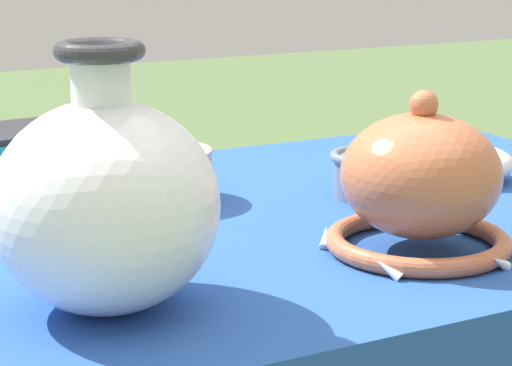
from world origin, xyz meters
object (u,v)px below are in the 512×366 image
object	(u,v)px
vase_dome_bell	(420,187)
bowl_shallow_ivory	(472,163)
mosaic_tile_box	(28,161)
pot_squat_rose	(158,175)
vase_tall_bulbous	(105,203)
cup_wide_slate	(366,172)

from	to	relation	value
vase_dome_bell	bowl_shallow_ivory	world-z (taller)	vase_dome_bell
mosaic_tile_box	pot_squat_rose	world-z (taller)	mosaic_tile_box
vase_tall_bulbous	bowl_shallow_ivory	world-z (taller)	vase_tall_bulbous
mosaic_tile_box	cup_wide_slate	bearing A→B (deg)	-35.31
cup_wide_slate	bowl_shallow_ivory	xyz separation A→B (m)	(0.19, 0.01, -0.01)
vase_dome_bell	cup_wide_slate	world-z (taller)	vase_dome_bell
vase_tall_bulbous	vase_dome_bell	distance (m)	0.38
vase_tall_bulbous	mosaic_tile_box	world-z (taller)	vase_tall_bulbous
vase_dome_bell	mosaic_tile_box	bearing A→B (deg)	125.59
cup_wide_slate	pot_squat_rose	bearing A→B (deg)	155.80
mosaic_tile_box	cup_wide_slate	size ratio (longest dim) A/B	1.59
mosaic_tile_box	cup_wide_slate	distance (m)	0.47
cup_wide_slate	pot_squat_rose	xyz separation A→B (m)	(-0.26, 0.12, 0.00)
cup_wide_slate	vase_dome_bell	bearing A→B (deg)	-109.10
bowl_shallow_ivory	mosaic_tile_box	bearing A→B (deg)	158.92
mosaic_tile_box	vase_tall_bulbous	bearing A→B (deg)	-101.15
vase_tall_bulbous	bowl_shallow_ivory	size ratio (longest dim) A/B	2.11
mosaic_tile_box	vase_dome_bell	bearing A→B (deg)	-59.69
vase_dome_bell	bowl_shallow_ivory	size ratio (longest dim) A/B	1.83
cup_wide_slate	bowl_shallow_ivory	world-z (taller)	cup_wide_slate
vase_dome_bell	mosaic_tile_box	world-z (taller)	vase_dome_bell
mosaic_tile_box	cup_wide_slate	world-z (taller)	mosaic_tile_box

